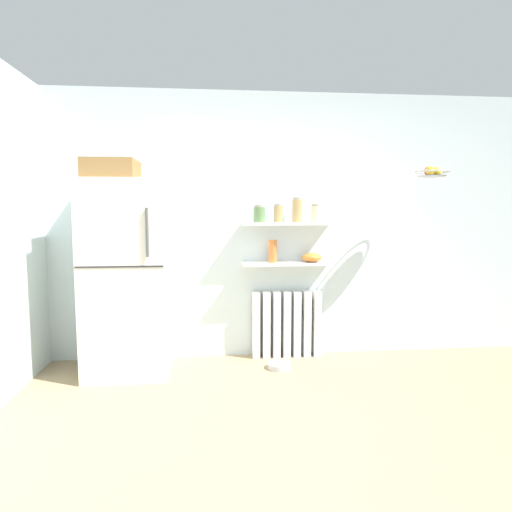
{
  "coord_description": "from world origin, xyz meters",
  "views": [
    {
      "loc": [
        -0.63,
        -2.39,
        1.47
      ],
      "look_at": [
        -0.24,
        1.6,
        1.05
      ],
      "focal_mm": 31.36,
      "sensor_mm": 36.0,
      "label": 1
    }
  ],
  "objects_px": {
    "radiator": "(287,324)",
    "storage_jar_2": "(297,210)",
    "shelf_bowl": "(312,257)",
    "pet_food_bowl": "(279,366)",
    "hanging_fruit_basket": "(432,172)",
    "storage_jar_1": "(278,213)",
    "storage_jar_3": "(316,213)",
    "storage_jar_0": "(259,214)",
    "vase": "(273,251)",
    "refrigerator": "(127,273)"
  },
  "relations": [
    {
      "from": "storage_jar_0",
      "to": "storage_jar_2",
      "type": "distance_m",
      "value": 0.37
    },
    {
      "from": "storage_jar_0",
      "to": "vase",
      "type": "bearing_deg",
      "value": 0.0
    },
    {
      "from": "vase",
      "to": "hanging_fruit_basket",
      "type": "bearing_deg",
      "value": -11.2
    },
    {
      "from": "radiator",
      "to": "pet_food_bowl",
      "type": "distance_m",
      "value": 0.47
    },
    {
      "from": "radiator",
      "to": "storage_jar_1",
      "type": "xyz_separation_m",
      "value": [
        -0.09,
        -0.03,
        1.1
      ]
    },
    {
      "from": "storage_jar_2",
      "to": "shelf_bowl",
      "type": "distance_m",
      "value": 0.49
    },
    {
      "from": "hanging_fruit_basket",
      "to": "refrigerator",
      "type": "bearing_deg",
      "value": 178.91
    },
    {
      "from": "refrigerator",
      "to": "storage_jar_1",
      "type": "xyz_separation_m",
      "value": [
        1.4,
        0.23,
        0.53
      ]
    },
    {
      "from": "shelf_bowl",
      "to": "hanging_fruit_basket",
      "type": "xyz_separation_m",
      "value": [
        1.06,
        -0.29,
        0.81
      ]
    },
    {
      "from": "radiator",
      "to": "pet_food_bowl",
      "type": "height_order",
      "value": "radiator"
    },
    {
      "from": "storage_jar_1",
      "to": "vase",
      "type": "bearing_deg",
      "value": 180.0
    },
    {
      "from": "hanging_fruit_basket",
      "to": "pet_food_bowl",
      "type": "bearing_deg",
      "value": -179.19
    },
    {
      "from": "refrigerator",
      "to": "pet_food_bowl",
      "type": "bearing_deg",
      "value": -3.05
    },
    {
      "from": "refrigerator",
      "to": "radiator",
      "type": "xyz_separation_m",
      "value": [
        1.49,
        0.26,
        -0.57
      ]
    },
    {
      "from": "refrigerator",
      "to": "storage_jar_3",
      "type": "distance_m",
      "value": 1.86
    },
    {
      "from": "pet_food_bowl",
      "to": "radiator",
      "type": "bearing_deg",
      "value": 70.01
    },
    {
      "from": "radiator",
      "to": "storage_jar_2",
      "type": "relative_size",
      "value": 2.87
    },
    {
      "from": "storage_jar_0",
      "to": "storage_jar_2",
      "type": "bearing_deg",
      "value": -0.0
    },
    {
      "from": "refrigerator",
      "to": "storage_jar_3",
      "type": "bearing_deg",
      "value": 7.51
    },
    {
      "from": "storage_jar_3",
      "to": "pet_food_bowl",
      "type": "relative_size",
      "value": 0.81
    },
    {
      "from": "shelf_bowl",
      "to": "pet_food_bowl",
      "type": "xyz_separation_m",
      "value": [
        -0.36,
        -0.31,
        -0.97
      ]
    },
    {
      "from": "storage_jar_3",
      "to": "vase",
      "type": "height_order",
      "value": "storage_jar_3"
    },
    {
      "from": "storage_jar_3",
      "to": "refrigerator",
      "type": "bearing_deg",
      "value": -172.49
    },
    {
      "from": "refrigerator",
      "to": "storage_jar_3",
      "type": "xyz_separation_m",
      "value": [
        1.77,
        0.23,
        0.53
      ]
    },
    {
      "from": "vase",
      "to": "shelf_bowl",
      "type": "bearing_deg",
      "value": 0.0
    },
    {
      "from": "storage_jar_0",
      "to": "shelf_bowl",
      "type": "relative_size",
      "value": 0.84
    },
    {
      "from": "refrigerator",
      "to": "storage_jar_0",
      "type": "height_order",
      "value": "refrigerator"
    },
    {
      "from": "refrigerator",
      "to": "shelf_bowl",
      "type": "xyz_separation_m",
      "value": [
        1.73,
        0.23,
        0.1
      ]
    },
    {
      "from": "shelf_bowl",
      "to": "radiator",
      "type": "bearing_deg",
      "value": 172.88
    },
    {
      "from": "storage_jar_3",
      "to": "shelf_bowl",
      "type": "bearing_deg",
      "value": -180.0
    },
    {
      "from": "vase",
      "to": "shelf_bowl",
      "type": "height_order",
      "value": "vase"
    },
    {
      "from": "storage_jar_0",
      "to": "storage_jar_3",
      "type": "distance_m",
      "value": 0.56
    },
    {
      "from": "storage_jar_1",
      "to": "radiator",
      "type": "bearing_deg",
      "value": 17.95
    },
    {
      "from": "storage_jar_1",
      "to": "shelf_bowl",
      "type": "height_order",
      "value": "storage_jar_1"
    },
    {
      "from": "refrigerator",
      "to": "shelf_bowl",
      "type": "relative_size",
      "value": 9.54
    },
    {
      "from": "refrigerator",
      "to": "storage_jar_0",
      "type": "bearing_deg",
      "value": 10.88
    },
    {
      "from": "storage_jar_2",
      "to": "hanging_fruit_basket",
      "type": "bearing_deg",
      "value": -13.35
    },
    {
      "from": "radiator",
      "to": "pet_food_bowl",
      "type": "xyz_separation_m",
      "value": [
        -0.12,
        -0.34,
        -0.3
      ]
    },
    {
      "from": "storage_jar_2",
      "to": "hanging_fruit_basket",
      "type": "relative_size",
      "value": 0.77
    },
    {
      "from": "shelf_bowl",
      "to": "hanging_fruit_basket",
      "type": "height_order",
      "value": "hanging_fruit_basket"
    },
    {
      "from": "storage_jar_3",
      "to": "vase",
      "type": "xyz_separation_m",
      "value": [
        -0.43,
        -0.0,
        -0.37
      ]
    },
    {
      "from": "pet_food_bowl",
      "to": "hanging_fruit_basket",
      "type": "relative_size",
      "value": 0.69
    },
    {
      "from": "storage_jar_3",
      "to": "shelf_bowl",
      "type": "relative_size",
      "value": 0.89
    },
    {
      "from": "storage_jar_1",
      "to": "pet_food_bowl",
      "type": "distance_m",
      "value": 1.44
    },
    {
      "from": "pet_food_bowl",
      "to": "storage_jar_1",
      "type": "bearing_deg",
      "value": 84.46
    },
    {
      "from": "hanging_fruit_basket",
      "to": "storage_jar_1",
      "type": "bearing_deg",
      "value": 168.37
    },
    {
      "from": "storage_jar_3",
      "to": "hanging_fruit_basket",
      "type": "distance_m",
      "value": 1.13
    },
    {
      "from": "storage_jar_2",
      "to": "vase",
      "type": "height_order",
      "value": "storage_jar_2"
    },
    {
      "from": "storage_jar_2",
      "to": "hanging_fruit_basket",
      "type": "height_order",
      "value": "hanging_fruit_basket"
    },
    {
      "from": "vase",
      "to": "hanging_fruit_basket",
      "type": "relative_size",
      "value": 0.71
    }
  ]
}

